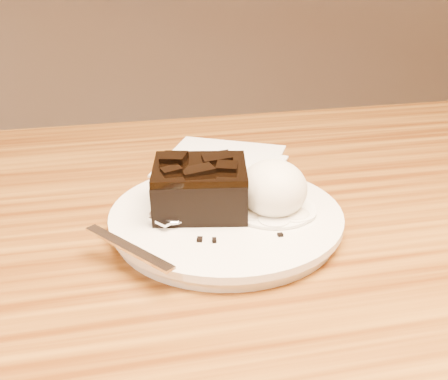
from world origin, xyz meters
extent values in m
cylinder|color=white|center=(0.03, 0.02, 0.76)|extent=(0.24, 0.24, 0.02)
cube|color=black|center=(0.00, 0.03, 0.79)|extent=(0.11, 0.10, 0.04)
ellipsoid|color=white|center=(0.08, 0.01, 0.79)|extent=(0.07, 0.07, 0.06)
cylinder|color=white|center=(0.08, 0.01, 0.77)|extent=(0.09, 0.09, 0.00)
cube|color=white|center=(0.06, 0.20, 0.75)|extent=(0.20, 0.20, 0.01)
cube|color=black|center=(-0.01, -0.04, 0.77)|extent=(0.01, 0.01, 0.00)
cube|color=black|center=(0.07, -0.04, 0.77)|extent=(0.01, 0.01, 0.00)
cube|color=black|center=(0.01, -0.04, 0.77)|extent=(0.00, 0.01, 0.00)
camera|label=1|loc=(-0.08, -0.48, 1.03)|focal=44.34mm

